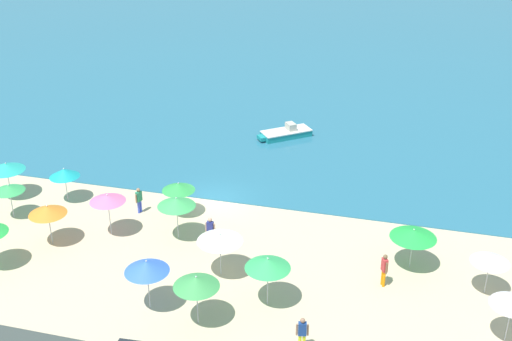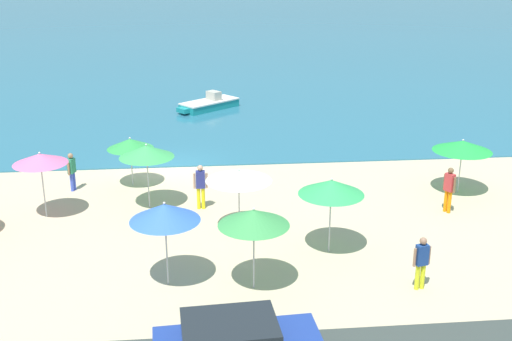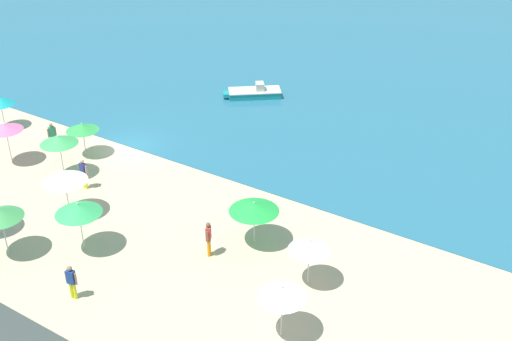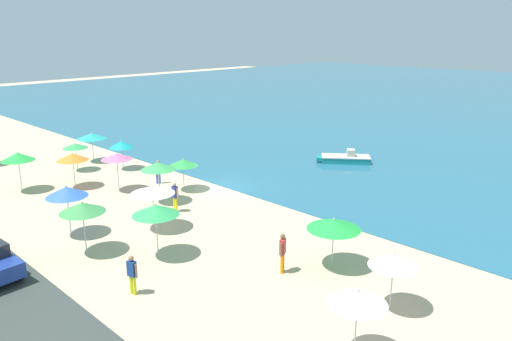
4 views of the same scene
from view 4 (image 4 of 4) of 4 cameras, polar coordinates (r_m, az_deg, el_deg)
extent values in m
plane|color=#C9B28F|center=(33.89, -3.63, -1.95)|extent=(160.00, 160.00, 0.00)
cube|color=#27657F|center=(80.80, 27.04, 6.84)|extent=(150.00, 110.00, 0.05)
cylinder|color=#B2B2B7|center=(25.21, -18.99, -6.69)|extent=(0.05, 0.05, 2.13)
cone|color=#3E974C|center=(24.77, -19.25, -4.00)|extent=(2.13, 2.13, 0.49)
sphere|color=silver|center=(24.69, -19.31, -3.40)|extent=(0.08, 0.08, 0.08)
cylinder|color=#B2B2B7|center=(20.13, 15.22, -12.71)|extent=(0.05, 0.05, 1.86)
cone|color=silver|center=(19.62, 15.46, -9.82)|extent=(1.90, 1.90, 0.49)
sphere|color=silver|center=(19.51, 15.52, -9.09)|extent=(0.08, 0.08, 0.08)
cylinder|color=#B2B2B7|center=(22.86, 8.76, -8.67)|extent=(0.05, 0.05, 1.89)
cone|color=green|center=(22.42, 8.88, -6.09)|extent=(2.41, 2.41, 0.44)
sphere|color=silver|center=(22.33, 8.91, -5.50)|extent=(0.08, 0.08, 0.08)
cylinder|color=#B2B2B7|center=(27.17, -11.62, -4.55)|extent=(0.05, 0.05, 2.06)
cone|color=white|center=(26.79, -11.76, -2.21)|extent=(2.35, 2.35, 0.37)
sphere|color=silver|center=(26.73, -11.78, -1.77)|extent=(0.08, 0.08, 0.08)
cylinder|color=#B2B2B7|center=(39.36, -15.00, 1.39)|extent=(0.05, 0.05, 1.74)
cone|color=#17A1A5|center=(39.11, -15.11, 2.91)|extent=(1.86, 1.86, 0.52)
sphere|color=silver|center=(39.05, -15.14, 3.33)|extent=(0.08, 0.08, 0.08)
cylinder|color=#B2B2B7|center=(27.60, -20.57, -4.83)|extent=(0.05, 0.05, 2.17)
cone|color=blue|center=(27.18, -20.84, -2.26)|extent=(2.12, 2.12, 0.53)
sphere|color=silver|center=(27.10, -20.90, -1.67)|extent=(0.08, 0.08, 0.08)
cylinder|color=#B2B2B7|center=(34.12, -15.49, -0.46)|extent=(0.05, 0.05, 2.20)
cone|color=pink|center=(33.80, -15.65, 1.56)|extent=(2.02, 2.02, 0.39)
sphere|color=silver|center=(33.75, -15.67, 1.93)|extent=(0.08, 0.08, 0.08)
cylinder|color=#B2B2B7|center=(17.22, 11.32, -17.45)|extent=(0.05, 0.05, 2.00)
cone|color=white|center=(16.60, 11.55, -14.01)|extent=(1.95, 1.95, 0.47)
sphere|color=silver|center=(16.47, 11.60, -13.20)|extent=(0.08, 0.08, 0.08)
cylinder|color=#B2B2B7|center=(35.78, -20.07, -0.32)|extent=(0.05, 0.05, 1.93)
cone|color=orange|center=(35.50, -20.25, 1.47)|extent=(2.08, 2.08, 0.48)
sphere|color=silver|center=(35.43, -20.29, 1.89)|extent=(0.08, 0.08, 0.08)
cylinder|color=#B2B2B7|center=(23.97, -11.24, -7.27)|extent=(0.05, 0.05, 2.14)
cone|color=green|center=(23.51, -11.41, -4.43)|extent=(2.19, 2.19, 0.50)
sphere|color=silver|center=(23.41, -11.45, -3.79)|extent=(0.08, 0.08, 0.08)
cylinder|color=#B2B2B7|center=(36.27, -25.34, -0.52)|extent=(0.05, 0.05, 2.14)
cone|color=green|center=(35.96, -25.58, 1.45)|extent=(2.11, 2.11, 0.53)
sphere|color=silver|center=(35.90, -25.64, 1.90)|extent=(0.08, 0.08, 0.08)
cylinder|color=#B2B2B7|center=(33.39, -8.27, -0.81)|extent=(0.05, 0.05, 1.73)
cone|color=green|center=(33.11, -8.34, 0.90)|extent=(1.97, 1.97, 0.43)
sphere|color=silver|center=(33.05, -8.35, 1.31)|extent=(0.08, 0.08, 0.08)
cylinder|color=#B2B2B7|center=(39.98, -19.82, 1.25)|extent=(0.05, 0.05, 1.80)
cone|color=green|center=(39.75, -19.96, 2.68)|extent=(1.84, 1.84, 0.35)
sphere|color=silver|center=(39.70, -19.99, 2.97)|extent=(0.08, 0.08, 0.08)
cylinder|color=#B2B2B7|center=(31.24, -11.00, -1.71)|extent=(0.05, 0.05, 2.15)
cone|color=green|center=(30.89, -11.12, 0.51)|extent=(2.13, 2.13, 0.47)
sphere|color=silver|center=(30.82, -11.15, 0.98)|extent=(0.08, 0.08, 0.08)
cylinder|color=#B2B2B7|center=(42.34, -18.14, 2.27)|extent=(0.05, 0.05, 1.92)
cone|color=teal|center=(42.11, -18.27, 3.77)|extent=(2.29, 2.29, 0.45)
sphere|color=silver|center=(42.06, -18.30, 4.11)|extent=(0.08, 0.08, 0.08)
cylinder|color=yellow|center=(21.20, -13.70, -12.65)|extent=(0.14, 0.14, 0.81)
cylinder|color=yellow|center=(21.31, -14.05, -12.51)|extent=(0.14, 0.14, 0.81)
cube|color=navy|center=(20.92, -14.01, -10.82)|extent=(0.40, 0.29, 0.64)
sphere|color=#966C53|center=(20.73, -14.10, -9.70)|extent=(0.22, 0.22, 0.22)
cylinder|color=#966C53|center=(20.79, -13.53, -11.13)|extent=(0.09, 0.09, 0.58)
cylinder|color=#966C53|center=(21.10, -14.46, -10.76)|extent=(0.09, 0.09, 0.58)
cylinder|color=blue|center=(35.24, -11.23, -0.86)|extent=(0.14, 0.14, 0.79)
cylinder|color=blue|center=(35.28, -10.95, -0.82)|extent=(0.14, 0.14, 0.79)
cube|color=#2A815B|center=(35.07, -11.16, 0.27)|extent=(0.32, 0.41, 0.62)
sphere|color=#9A7152|center=(34.95, -11.19, 0.97)|extent=(0.22, 0.22, 0.22)
cylinder|color=#9A7152|center=(35.02, -11.53, 0.14)|extent=(0.09, 0.09, 0.56)
cylinder|color=#9A7152|center=(35.14, -10.78, 0.24)|extent=(0.09, 0.09, 0.56)
cylinder|color=orange|center=(22.27, 2.98, -10.61)|extent=(0.14, 0.14, 0.89)
cylinder|color=orange|center=(22.43, 3.09, -10.41)|extent=(0.14, 0.14, 0.89)
cube|color=#C63638|center=(22.01, 3.07, -8.66)|extent=(0.36, 0.42, 0.70)
sphere|color=brown|center=(21.81, 3.08, -7.51)|extent=(0.22, 0.22, 0.22)
cylinder|color=brown|center=(21.82, 2.92, -9.03)|extent=(0.09, 0.09, 0.63)
cylinder|color=brown|center=(22.24, 3.21, -8.53)|extent=(0.09, 0.09, 0.63)
cylinder|color=yellow|center=(29.61, -9.09, -3.91)|extent=(0.14, 0.14, 0.88)
cylinder|color=yellow|center=(29.75, -9.30, -3.82)|extent=(0.14, 0.14, 0.88)
cube|color=navy|center=(29.43, -9.26, -2.43)|extent=(0.36, 0.22, 0.69)
sphere|color=tan|center=(29.28, -9.30, -1.54)|extent=(0.22, 0.22, 0.22)
cylinder|color=tan|center=(29.26, -8.98, -2.63)|extent=(0.09, 0.09, 0.62)
cylinder|color=tan|center=(29.63, -9.53, -2.41)|extent=(0.09, 0.09, 0.62)
cylinder|color=black|center=(23.91, -25.42, -10.47)|extent=(0.65, 0.26, 0.64)
cube|color=teal|center=(40.52, 10.20, 1.23)|extent=(3.86, 3.50, 0.46)
cube|color=teal|center=(40.40, 7.24, 1.38)|extent=(0.85, 0.90, 0.28)
cube|color=silver|center=(40.45, 10.22, 1.60)|extent=(3.91, 3.56, 0.08)
cube|color=#B2AD9E|center=(40.42, 10.78, 1.95)|extent=(1.01, 1.05, 0.62)
camera|label=1|loc=(19.73, -97.48, 25.97)|focal=45.00mm
camera|label=2|loc=(23.89, -63.47, 5.80)|focal=45.00mm
camera|label=3|loc=(9.21, -165.73, 42.88)|focal=45.00mm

